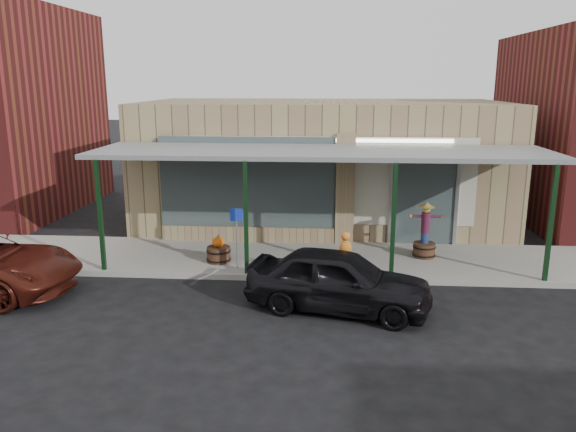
# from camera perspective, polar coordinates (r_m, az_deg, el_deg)

# --- Properties ---
(ground) EXTENTS (120.00, 120.00, 0.00)m
(ground) POSITION_cam_1_polar(r_m,az_deg,el_deg) (12.18, 2.87, -10.02)
(ground) COLOR black
(ground) RESTS_ON ground
(sidewalk) EXTENTS (40.00, 3.20, 0.15)m
(sidewalk) POSITION_cam_1_polar(r_m,az_deg,el_deg) (15.53, 3.20, -4.45)
(sidewalk) COLOR gray
(sidewalk) RESTS_ON ground
(storefront) EXTENTS (12.00, 6.25, 4.20)m
(storefront) POSITION_cam_1_polar(r_m,az_deg,el_deg) (19.53, 3.54, 5.36)
(storefront) COLOR #928359
(storefront) RESTS_ON ground
(awning) EXTENTS (12.00, 3.00, 3.04)m
(awning) POSITION_cam_1_polar(r_m,az_deg,el_deg) (14.85, 3.35, 6.34)
(awning) COLOR slate
(awning) RESTS_ON ground
(block_buildings_near) EXTENTS (61.00, 8.00, 8.00)m
(block_buildings_near) POSITION_cam_1_polar(r_m,az_deg,el_deg) (20.47, 9.37, 10.30)
(block_buildings_near) COLOR maroon
(block_buildings_near) RESTS_ON ground
(barrel_scarecrow) EXTENTS (0.94, 0.62, 1.55)m
(barrel_scarecrow) POSITION_cam_1_polar(r_m,az_deg,el_deg) (15.80, 13.72, -2.24)
(barrel_scarecrow) COLOR #4B2E1E
(barrel_scarecrow) RESTS_ON sidewalk
(barrel_pumpkin) EXTENTS (0.77, 0.77, 0.74)m
(barrel_pumpkin) POSITION_cam_1_polar(r_m,az_deg,el_deg) (15.12, -7.06, -3.69)
(barrel_pumpkin) COLOR #4B2E1E
(barrel_pumpkin) RESTS_ON sidewalk
(handicap_sign) EXTENTS (0.33, 0.06, 1.59)m
(handicap_sign) POSITION_cam_1_polar(r_m,az_deg,el_deg) (14.35, -5.24, -1.44)
(handicap_sign) COLOR gray
(handicap_sign) RESTS_ON sidewalk
(parked_sedan) EXTENTS (4.25, 2.48, 1.52)m
(parked_sedan) POSITION_cam_1_polar(r_m,az_deg,el_deg) (12.25, 5.18, -6.49)
(parked_sedan) COLOR black
(parked_sedan) RESTS_ON ground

